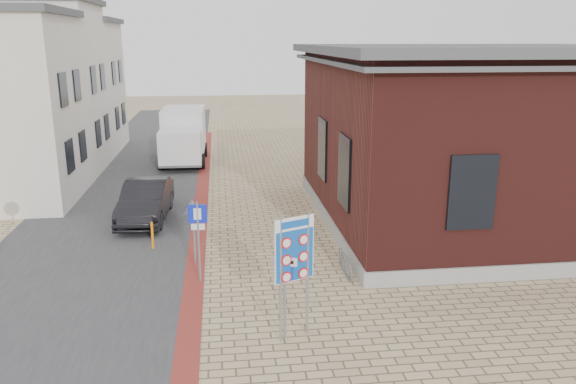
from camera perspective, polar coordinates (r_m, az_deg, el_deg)
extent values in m
plane|color=tan|center=(15.40, -2.24, -11.85)|extent=(120.00, 120.00, 0.00)
cube|color=#38383A|center=(29.84, -15.32, 1.13)|extent=(7.00, 60.00, 0.02)
cube|color=maroon|center=(24.70, -8.84, -1.39)|extent=(0.60, 40.00, 0.02)
cube|color=gray|center=(23.97, 18.21, -1.92)|extent=(12.15, 12.15, 0.50)
cube|color=#491B17|center=(23.27, 18.87, 5.75)|extent=(12.00, 12.00, 6.00)
cube|color=#48494D|center=(23.00, 19.56, 13.50)|extent=(13.00, 13.00, 0.30)
cube|color=#48494D|center=(23.01, 19.47, 12.51)|extent=(12.70, 12.70, 0.15)
cube|color=black|center=(18.61, 5.80, 2.09)|extent=(0.12, 1.60, 2.40)
cube|color=black|center=(22.45, 3.56, 4.41)|extent=(0.12, 1.60, 2.40)
cube|color=black|center=(16.81, 18.19, -0.05)|extent=(1.40, 0.12, 2.20)
cube|color=black|center=(25.74, -21.30, 3.43)|extent=(0.10, 1.10, 1.40)
cube|color=black|center=(28.03, -20.15, 4.44)|extent=(0.10, 1.10, 1.40)
cube|color=black|center=(25.37, -21.91, 9.63)|extent=(0.10, 1.10, 1.40)
cube|color=black|center=(27.69, -20.68, 10.13)|extent=(0.10, 1.10, 1.40)
cube|color=silver|center=(33.28, -24.67, 9.39)|extent=(7.00, 6.00, 8.80)
cube|color=#48494D|center=(33.24, -25.57, 17.19)|extent=(7.40, 6.40, 0.30)
cube|color=black|center=(31.50, -18.73, 5.66)|extent=(0.10, 1.10, 1.40)
cube|color=black|center=(33.83, -17.95, 6.34)|extent=(0.10, 1.10, 1.40)
cube|color=black|center=(31.19, -19.17, 10.73)|extent=(0.10, 1.10, 1.40)
cube|color=black|center=(33.54, -18.34, 11.06)|extent=(0.10, 1.10, 1.40)
cube|color=silver|center=(39.07, -22.03, 9.75)|extent=(7.00, 6.00, 8.00)
cube|color=#48494D|center=(38.96, -22.65, 15.81)|extent=(7.40, 6.40, 0.30)
cube|color=black|center=(37.33, -16.95, 7.20)|extent=(0.10, 1.10, 1.40)
cube|color=black|center=(39.68, -16.38, 7.68)|extent=(0.10, 1.10, 1.40)
cube|color=black|center=(37.08, -17.29, 11.48)|extent=(0.10, 1.10, 1.40)
cube|color=black|center=(39.44, -16.69, 11.71)|extent=(0.10, 1.10, 1.40)
torus|color=slate|center=(17.10, 6.26, -8.03)|extent=(0.04, 0.60, 0.60)
torus|color=slate|center=(17.37, 6.03, -7.65)|extent=(0.04, 0.60, 0.60)
torus|color=slate|center=(17.64, 5.81, -7.27)|extent=(0.04, 0.60, 0.60)
torus|color=slate|center=(17.91, 5.60, -6.91)|extent=(0.04, 0.60, 0.60)
torus|color=slate|center=(18.18, 5.40, -6.56)|extent=(0.04, 0.60, 0.60)
cube|color=slate|center=(17.74, 5.79, -8.05)|extent=(0.08, 1.60, 0.04)
imported|color=black|center=(23.13, -14.25, -0.87)|extent=(1.90, 4.82, 1.56)
cube|color=slate|center=(33.44, -10.52, 3.75)|extent=(2.37, 5.88, 0.27)
cube|color=white|center=(31.26, -10.87, 4.55)|extent=(2.30, 1.88, 1.73)
cube|color=black|center=(30.41, -11.02, 4.87)|extent=(2.06, 0.12, 0.87)
cube|color=white|center=(34.15, -10.52, 6.38)|extent=(2.45, 3.94, 2.38)
cylinder|color=black|center=(31.88, -12.78, 2.96)|extent=(0.29, 0.87, 0.87)
cylinder|color=black|center=(31.68, -8.69, 3.10)|extent=(0.29, 0.87, 0.87)
cylinder|color=black|center=(35.25, -12.16, 4.16)|extent=(0.29, 0.87, 0.87)
cylinder|color=black|center=(35.08, -8.46, 4.28)|extent=(0.29, 0.87, 0.87)
cylinder|color=gray|center=(13.27, -0.76, -9.13)|extent=(0.07, 0.07, 3.07)
cylinder|color=gray|center=(13.63, 1.98, -8.47)|extent=(0.07, 0.07, 3.07)
cube|color=white|center=(13.16, 0.64, -5.85)|extent=(0.98, 0.46, 1.58)
cube|color=#0E50B3|center=(13.16, 0.64, -5.85)|extent=(0.94, 0.45, 1.54)
cube|color=white|center=(12.95, 0.65, -3.22)|extent=(0.94, 0.45, 0.30)
cylinder|color=gray|center=(13.60, -0.33, -10.46)|extent=(0.07, 0.07, 2.23)
cube|color=silver|center=(13.24, -0.33, -7.06)|extent=(0.58, 0.25, 0.21)
cube|color=#0F38B7|center=(13.36, -0.33, -8.21)|extent=(0.40, 0.18, 0.27)
cylinder|color=gray|center=(16.71, -9.06, -5.13)|extent=(0.07, 0.07, 2.50)
cube|color=#1122CD|center=(16.42, -9.19, -2.19)|extent=(0.55, 0.08, 0.55)
cube|color=white|center=(16.54, -9.13, -3.51)|extent=(0.40, 0.07, 0.18)
cylinder|color=gray|center=(18.20, -9.52, -4.10)|extent=(0.07, 0.07, 2.10)
cylinder|color=orange|center=(19.92, -13.61, -4.33)|extent=(0.10, 0.10, 0.97)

